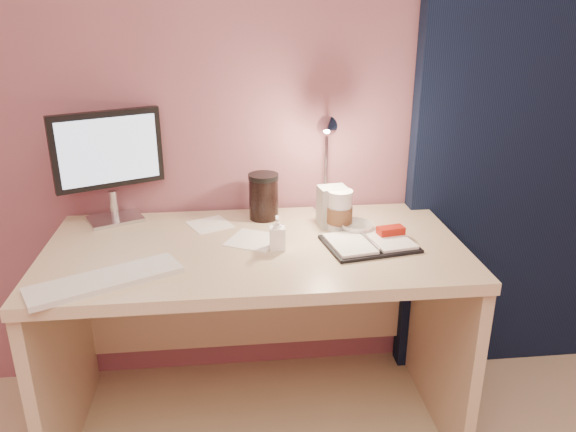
{
  "coord_description": "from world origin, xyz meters",
  "views": [
    {
      "loc": [
        -0.07,
        -0.35,
        1.5
      ],
      "look_at": [
        0.11,
        1.33,
        0.85
      ],
      "focal_mm": 35.0,
      "sensor_mm": 36.0,
      "label": 1
    }
  ],
  "objects": [
    {
      "name": "room",
      "position": [
        0.95,
        1.69,
        1.14
      ],
      "size": [
        3.5,
        3.5,
        3.5
      ],
      "color": "#C6B28E",
      "rests_on": "ground"
    },
    {
      "name": "desk",
      "position": [
        0.0,
        1.45,
        0.5
      ],
      "size": [
        1.4,
        0.7,
        0.73
      ],
      "color": "#C7A88C",
      "rests_on": "ground"
    },
    {
      "name": "monitor",
      "position": [
        -0.51,
        1.66,
        0.98
      ],
      "size": [
        0.36,
        0.2,
        0.41
      ],
      "rotation": [
        0.0,
        0.0,
        0.42
      ],
      "color": "silver",
      "rests_on": "desk"
    },
    {
      "name": "keyboard",
      "position": [
        -0.45,
        1.16,
        0.74
      ],
      "size": [
        0.45,
        0.31,
        0.02
      ],
      "primitive_type": "cube",
      "rotation": [
        0.0,
        0.0,
        0.47
      ],
      "color": "white",
      "rests_on": "desk"
    },
    {
      "name": "planner",
      "position": [
        0.39,
        1.34,
        0.74
      ],
      "size": [
        0.32,
        0.27,
        0.05
      ],
      "rotation": [
        0.0,
        0.0,
        0.18
      ],
      "color": "black",
      "rests_on": "desk"
    },
    {
      "name": "paper_b",
      "position": [
        -0.0,
        1.42,
        0.73
      ],
      "size": [
        0.22,
        0.22,
        0.0
      ],
      "primitive_type": "cube",
      "rotation": [
        0.0,
        0.0,
        -0.47
      ],
      "color": "white",
      "rests_on": "desk"
    },
    {
      "name": "paper_c",
      "position": [
        -0.15,
        1.58,
        0.73
      ],
      "size": [
        0.18,
        0.18,
        0.0
      ],
      "primitive_type": "cube",
      "rotation": [
        0.0,
        0.0,
        0.45
      ],
      "color": "white",
      "rests_on": "desk"
    },
    {
      "name": "coffee_cup",
      "position": [
        0.31,
        1.49,
        0.8
      ],
      "size": [
        0.09,
        0.09,
        0.15
      ],
      "color": "white",
      "rests_on": "desk"
    },
    {
      "name": "bowl",
      "position": [
        0.37,
        1.45,
        0.75
      ],
      "size": [
        0.13,
        0.13,
        0.04
      ],
      "primitive_type": "imported",
      "rotation": [
        0.0,
        0.0,
        -0.17
      ],
      "color": "white",
      "rests_on": "desk"
    },
    {
      "name": "lotion_bottle",
      "position": [
        0.07,
        1.34,
        0.79
      ],
      "size": [
        0.05,
        0.06,
        0.11
      ],
      "primitive_type": "imported",
      "rotation": [
        0.0,
        0.0,
        -0.05
      ],
      "color": "white",
      "rests_on": "desk"
    },
    {
      "name": "dark_jar",
      "position": [
        0.05,
        1.63,
        0.81
      ],
      "size": [
        0.11,
        0.11,
        0.15
      ],
      "primitive_type": "cylinder",
      "color": "black",
      "rests_on": "desk"
    },
    {
      "name": "product_box",
      "position": [
        0.29,
        1.53,
        0.8
      ],
      "size": [
        0.11,
        0.09,
        0.15
      ],
      "primitive_type": "cube",
      "rotation": [
        0.0,
        0.0,
        0.15
      ],
      "color": "#BABAB6",
      "rests_on": "desk"
    },
    {
      "name": "desk_lamp",
      "position": [
        0.31,
        1.58,
        0.98
      ],
      "size": [
        0.12,
        0.25,
        0.4
      ],
      "rotation": [
        0.0,
        0.0,
        -0.17
      ],
      "color": "silver",
      "rests_on": "desk"
    }
  ]
}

